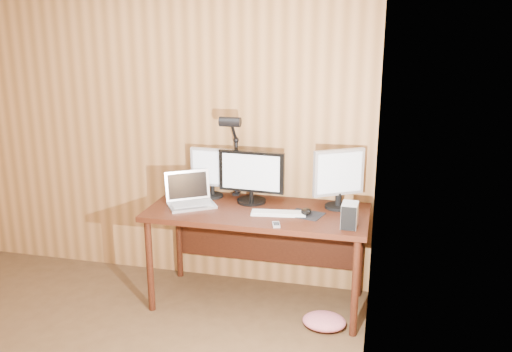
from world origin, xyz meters
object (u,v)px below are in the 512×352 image
at_px(keyboard, 279,213).
at_px(speaker, 338,200).
at_px(mouse, 306,212).
at_px(monitor_center, 251,176).
at_px(hard_drive, 350,215).
at_px(monitor_right, 339,177).
at_px(desk, 260,222).
at_px(desk_lamp, 233,144).
at_px(phone, 276,224).
at_px(monitor_left, 212,171).
at_px(laptop, 190,197).

bearing_deg(keyboard, speaker, 24.37).
height_order(mouse, speaker, speaker).
distance_m(monitor_center, speaker, 0.67).
relative_size(monitor_center, hard_drive, 3.04).
bearing_deg(mouse, monitor_center, 168.25).
xyz_separation_m(monitor_right, hard_drive, (0.11, -0.37, -0.15)).
xyz_separation_m(desk, hard_drive, (0.67, -0.26, 0.20)).
relative_size(monitor_right, desk_lamp, 0.64).
height_order(desk, speaker, speaker).
height_order(hard_drive, phone, hard_drive).
height_order(monitor_center, mouse, monitor_center).
xyz_separation_m(keyboard, desk_lamp, (-0.41, 0.28, 0.42)).
bearing_deg(speaker, monitor_center, -177.37).
height_order(monitor_left, laptop, monitor_left).
xyz_separation_m(keyboard, mouse, (0.19, 0.04, 0.01)).
relative_size(monitor_center, monitor_left, 1.30).
bearing_deg(phone, desk, 102.42).
relative_size(laptop, mouse, 3.65).
distance_m(monitor_center, keyboard, 0.39).
bearing_deg(speaker, laptop, -170.35).
xyz_separation_m(monitor_left, hard_drive, (1.09, -0.41, -0.12)).
xyz_separation_m(mouse, hard_drive, (0.31, -0.17, 0.06)).
xyz_separation_m(desk, monitor_right, (0.56, 0.11, 0.36)).
bearing_deg(phone, monitor_center, 106.09).
relative_size(desk, phone, 15.03).
height_order(desk, mouse, mouse).
distance_m(monitor_left, mouse, 0.83).
bearing_deg(phone, laptop, 141.97).
relative_size(monitor_left, monitor_right, 0.88).
height_order(desk, monitor_right, monitor_right).
bearing_deg(desk_lamp, monitor_center, -33.57).
distance_m(phone, speaker, 0.60).
bearing_deg(monitor_right, desk_lamp, 145.50).
height_order(monitor_center, hard_drive, monitor_center).
bearing_deg(keyboard, monitor_center, 131.58).
bearing_deg(monitor_right, hard_drive, -104.76).
bearing_deg(monitor_left, keyboard, -22.76).
distance_m(laptop, phone, 0.77).
relative_size(desk, speaker, 14.01).
bearing_deg(speaker, desk, -168.40).
xyz_separation_m(monitor_right, speaker, (0.00, 0.01, -0.18)).
bearing_deg(mouse, laptop, -171.29).
relative_size(monitor_right, hard_drive, 2.66).
bearing_deg(phone, hard_drive, -6.75).
bearing_deg(keyboard, monitor_left, 147.00).
relative_size(monitor_left, desk_lamp, 0.56).
height_order(monitor_center, speaker, monitor_center).
xyz_separation_m(laptop, phone, (0.72, -0.28, -0.05)).
xyz_separation_m(monitor_center, speaker, (0.65, 0.03, -0.15)).
distance_m(mouse, desk_lamp, 0.77).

